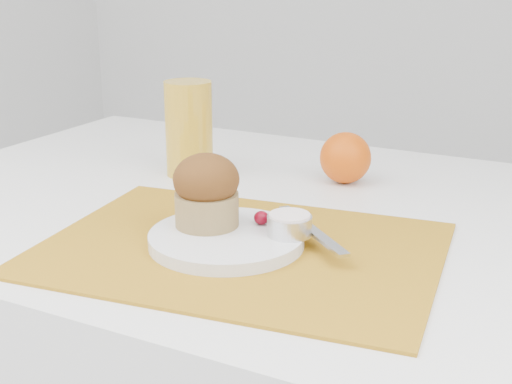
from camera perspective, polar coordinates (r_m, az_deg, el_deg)
The scene contains 10 objects.
placemat at distance 0.88m, azimuth -1.26°, elevation -4.56°, with size 0.48×0.35×0.00m, color #AB7517.
plate at distance 0.89m, azimuth -2.38°, elevation -3.76°, with size 0.19×0.19×0.02m, color white.
ramekin at distance 0.88m, azimuth 2.70°, elevation -2.68°, with size 0.06×0.06×0.02m, color silver.
cream at distance 0.87m, azimuth 2.71°, elevation -1.95°, with size 0.05×0.05×0.01m, color white.
raspberry_near at distance 0.91m, azimuth 0.43°, elevation -2.07°, with size 0.02×0.02×0.02m, color #4F020D.
raspberry_far at distance 0.90m, azimuth 1.72°, elevation -2.22°, with size 0.02×0.02×0.02m, color #550214.
butter_knife at distance 0.89m, azimuth 4.47°, elevation -3.02°, with size 0.18×0.01×0.00m, color #B5B6BE.
orange at distance 1.15m, azimuth 7.17°, elevation 2.73°, with size 0.08×0.08×0.08m, color #DF5307.
juice_glass at distance 1.18m, azimuth -5.39°, elevation 5.07°, with size 0.08×0.08×0.16m, color gold.
muffin at distance 0.90m, azimuth -3.99°, elevation 0.10°, with size 0.10×0.10×0.09m.
Camera 1 is at (0.43, -0.83, 1.09)m, focal length 50.00 mm.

